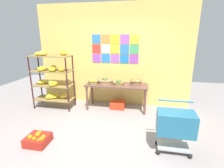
% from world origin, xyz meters
% --- Properties ---
extents(ground, '(9.57, 9.57, 0.00)m').
position_xyz_m(ground, '(0.00, 0.00, 0.00)').
color(ground, gray).
extents(back_wall_with_art, '(4.38, 0.07, 2.83)m').
position_xyz_m(back_wall_with_art, '(0.00, 1.82, 1.42)').
color(back_wall_with_art, '#EFC962').
rests_on(back_wall_with_art, ground).
extents(banana_shelf_unit, '(1.07, 0.56, 1.61)m').
position_xyz_m(banana_shelf_unit, '(-1.54, 1.12, 0.88)').
color(banana_shelf_unit, '#3C181B').
rests_on(banana_shelf_unit, ground).
extents(display_table, '(1.66, 0.59, 0.71)m').
position_xyz_m(display_table, '(0.20, 1.36, 0.62)').
color(display_table, brown).
rests_on(display_table, ground).
extents(fruit_basket_back_right, '(0.40, 0.40, 0.16)m').
position_xyz_m(fruit_basket_back_right, '(-0.10, 1.34, 0.78)').
color(fruit_basket_back_right, '#946F4A').
rests_on(fruit_basket_back_right, display_table).
extents(fruit_basket_back_left, '(0.30, 0.30, 0.15)m').
position_xyz_m(fruit_basket_back_left, '(0.27, 1.28, 0.77)').
color(fruit_basket_back_left, olive).
rests_on(fruit_basket_back_left, display_table).
extents(fruit_basket_left, '(0.32, 0.32, 0.15)m').
position_xyz_m(fruit_basket_left, '(0.72, 1.39, 0.78)').
color(fruit_basket_left, olive).
rests_on(fruit_basket_left, display_table).
extents(fruit_basket_right, '(0.29, 0.29, 0.16)m').
position_xyz_m(fruit_basket_right, '(-0.42, 1.25, 0.78)').
color(fruit_basket_right, olive).
rests_on(fruit_basket_right, display_table).
extents(produce_crate_under_table, '(0.39, 0.32, 0.19)m').
position_xyz_m(produce_crate_under_table, '(0.23, 1.40, 0.09)').
color(produce_crate_under_table, red).
rests_on(produce_crate_under_table, ground).
extents(orange_crate_foreground, '(0.41, 0.39, 0.22)m').
position_xyz_m(orange_crate_foreground, '(-0.98, -0.51, 0.09)').
color(orange_crate_foreground, '#AC2418').
rests_on(orange_crate_foreground, ground).
extents(shopping_cart, '(0.61, 0.42, 0.88)m').
position_xyz_m(shopping_cart, '(1.47, -0.24, 0.52)').
color(shopping_cart, black).
rests_on(shopping_cart, ground).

